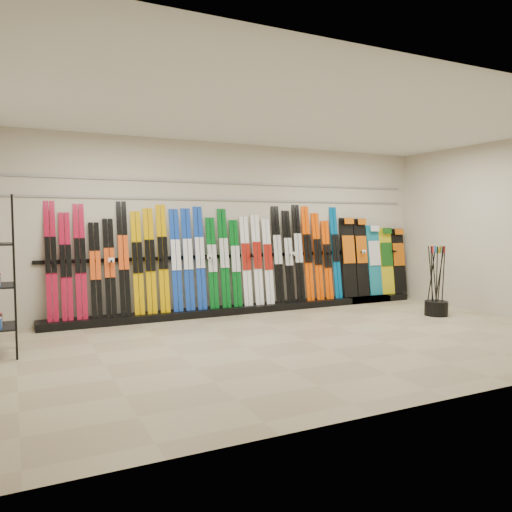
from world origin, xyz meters
name	(u,v)px	position (x,y,z in m)	size (l,w,h in m)	color
floor	(306,340)	(0.00, 0.00, 0.00)	(8.00, 8.00, 0.00)	tan
back_wall	(233,228)	(0.00, 2.50, 1.50)	(8.00, 8.00, 0.00)	beige
right_wall	(508,228)	(4.00, 0.00, 1.50)	(5.00, 5.00, 0.00)	beige
ceiling	(307,117)	(0.00, 0.00, 3.00)	(8.00, 8.00, 0.00)	silver
ski_rack_base	(249,308)	(0.22, 2.28, 0.06)	(8.00, 0.40, 0.12)	black
skis	(212,259)	(-0.45, 2.36, 0.96)	(5.36, 0.29, 1.83)	#A80F2D
snowboards	(373,259)	(3.07, 2.35, 0.85)	(1.60, 0.24, 1.57)	black
pole_bin	(436,308)	(2.97, 0.55, 0.12)	(0.39, 0.39, 0.25)	black
ski_poles	(436,280)	(2.96, 0.56, 0.61)	(0.19, 0.29, 1.18)	black
slatwall_rail_0	(233,200)	(0.00, 2.48, 2.00)	(7.60, 0.02, 0.03)	gray
slatwall_rail_1	(233,183)	(0.00, 2.48, 2.30)	(7.60, 0.02, 0.03)	gray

